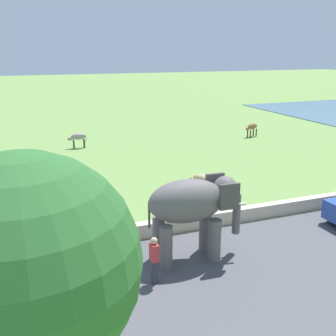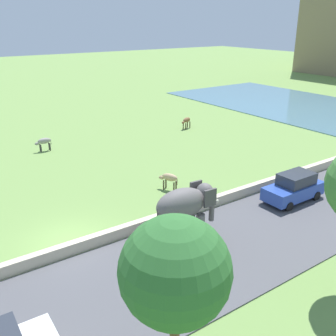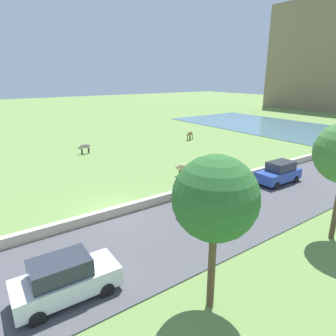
# 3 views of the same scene
# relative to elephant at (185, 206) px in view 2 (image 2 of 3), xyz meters

# --- Properties ---
(ground_plane) EXTENTS (220.00, 220.00, 0.00)m
(ground_plane) POSITION_rel_elephant_xyz_m (-3.44, -4.77, -2.04)
(ground_plane) COLOR #6B8E47
(barrier_wall) EXTENTS (0.40, 110.00, 0.63)m
(barrier_wall) POSITION_rel_elephant_xyz_m (-2.24, 13.23, -1.72)
(barrier_wall) COLOR beige
(barrier_wall) RESTS_ON ground
(lake) EXTENTS (36.00, 18.00, 0.08)m
(lake) POSITION_rel_elephant_xyz_m (-17.44, 32.31, -2.00)
(lake) COLOR slate
(lake) RESTS_ON ground
(elephant) EXTENTS (1.55, 3.50, 2.99)m
(elephant) POSITION_rel_elephant_xyz_m (0.00, 0.00, 0.00)
(elephant) COLOR #605B5B
(elephant) RESTS_ON ground
(person_beside_elephant) EXTENTS (0.36, 0.22, 1.63)m
(person_beside_elephant) POSITION_rel_elephant_xyz_m (1.03, -1.77, -1.16)
(person_beside_elephant) COLOR #33333D
(person_beside_elephant) RESTS_ON ground
(car_blue) EXTENTS (1.80, 4.00, 1.80)m
(car_blue) POSITION_rel_elephant_xyz_m (-0.01, 8.44, -1.14)
(car_blue) COLOR #2D4CA8
(car_blue) RESTS_ON ground
(cow_tan) EXTENTS (1.39, 0.92, 1.15)m
(cow_tan) POSITION_rel_elephant_xyz_m (-5.77, 3.09, -1.20)
(cow_tan) COLOR tan
(cow_tan) RESTS_ON ground
(cow_grey) EXTENTS (0.48, 1.39, 1.15)m
(cow_grey) POSITION_rel_elephant_xyz_m (-18.50, -1.04, -1.20)
(cow_grey) COLOR gray
(cow_grey) RESTS_ON ground
(cow_brown) EXTENTS (0.77, 1.42, 1.15)m
(cow_brown) POSITION_rel_elephant_xyz_m (-17.40, 13.37, -1.20)
(cow_brown) COLOR brown
(cow_brown) RESTS_ON ground
(tree_mid) EXTENTS (3.02, 3.02, 5.97)m
(tree_mid) POSITION_rel_elephant_xyz_m (6.69, -5.44, 2.40)
(tree_mid) COLOR brown
(tree_mid) RESTS_ON ground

